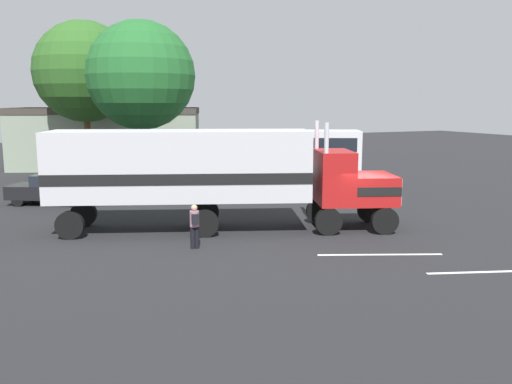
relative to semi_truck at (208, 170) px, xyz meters
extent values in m
plane|color=#232326|center=(5.75, -2.45, -2.52)|extent=(120.00, 120.00, 0.00)
cube|color=silver|center=(4.27, -5.95, -2.52)|extent=(4.12, 1.85, 0.01)
cube|color=silver|center=(6.37, -9.02, -2.52)|extent=(4.21, 1.58, 0.01)
cube|color=#B21919|center=(6.40, -2.40, -0.82)|extent=(2.56, 2.97, 1.20)
cube|color=#B21919|center=(4.90, -1.84, -0.32)|extent=(2.19, 2.83, 2.20)
cube|color=silver|center=(7.28, -2.73, -0.82)|extent=(0.81, 2.00, 1.08)
cube|color=black|center=(6.40, -2.40, -0.76)|extent=(2.58, 3.01, 0.36)
cylinder|color=silver|center=(4.77, -0.62, 0.28)|extent=(0.18, 0.18, 3.40)
cylinder|color=silver|center=(4.00, -2.68, 0.28)|extent=(0.18, 0.18, 3.40)
cube|color=silver|center=(-1.05, 0.38, 0.23)|extent=(10.75, 6.11, 2.80)
cube|color=black|center=(-1.05, 0.38, -0.19)|extent=(10.76, 6.15, 0.44)
cylinder|color=silver|center=(5.75, -0.77, -1.57)|extent=(1.44, 1.05, 0.64)
cylinder|color=black|center=(7.07, -1.47, -1.97)|extent=(1.14, 0.67, 1.10)
cylinder|color=black|center=(6.30, -3.53, -1.97)|extent=(1.14, 0.67, 1.10)
cylinder|color=black|center=(4.91, -0.67, -1.97)|extent=(1.14, 0.67, 1.10)
cylinder|color=black|center=(4.14, -2.73, -1.97)|extent=(1.14, 0.67, 1.10)
cylinder|color=black|center=(0.28, 1.06, -1.97)|extent=(1.14, 0.67, 1.10)
cylinder|color=black|center=(-0.49, -1.00, -1.97)|extent=(1.14, 0.67, 1.10)
cylinder|color=black|center=(-4.64, 2.90, -1.97)|extent=(1.14, 0.67, 1.10)
cylinder|color=black|center=(-5.41, 0.84, -1.97)|extent=(1.14, 0.67, 1.10)
cylinder|color=black|center=(-1.46, -2.48, -2.11)|extent=(0.18, 0.18, 0.82)
cylinder|color=black|center=(-1.32, -2.50, -2.11)|extent=(0.18, 0.18, 0.82)
cylinder|color=#A5728C|center=(-1.39, -2.49, -1.41)|extent=(0.34, 0.34, 0.58)
sphere|color=tan|center=(-1.39, -2.49, -1.01)|extent=(0.23, 0.23, 0.23)
cube|color=black|center=(-1.42, -2.68, -1.39)|extent=(0.28, 0.19, 0.36)
cube|color=silver|center=(9.08, 11.86, -0.57)|extent=(11.00, 7.14, 2.90)
cube|color=black|center=(9.08, 11.86, 0.01)|extent=(10.42, 6.88, 0.90)
cylinder|color=black|center=(13.25, 11.06, -2.02)|extent=(1.02, 0.69, 1.00)
cylinder|color=black|center=(12.26, 9.04, -2.02)|extent=(1.02, 0.69, 1.00)
cylinder|color=black|center=(6.25, 14.50, -2.02)|extent=(1.02, 0.69, 1.00)
cylinder|color=black|center=(5.26, 12.48, -2.02)|extent=(1.02, 0.69, 1.00)
cube|color=black|center=(-5.48, 8.94, -1.85)|extent=(4.73, 3.68, 0.70)
cube|color=#1E232D|center=(-5.30, 8.85, -1.23)|extent=(2.64, 2.46, 0.55)
cylinder|color=black|center=(-7.17, 8.97, -2.20)|extent=(0.67, 0.50, 0.64)
cylinder|color=black|center=(-6.42, 10.34, -2.20)|extent=(0.67, 0.50, 0.64)
cylinder|color=black|center=(-4.53, 7.54, -2.20)|extent=(0.67, 0.50, 0.64)
cylinder|color=black|center=(-3.79, 8.91, -2.20)|extent=(0.67, 0.50, 0.64)
cylinder|color=brown|center=(-0.06, 11.58, -0.23)|extent=(0.44, 0.44, 4.60)
sphere|color=#22622A|center=(-0.06, 11.58, 4.31)|extent=(6.39, 6.39, 6.39)
cylinder|color=brown|center=(-2.32, 19.12, -0.07)|extent=(0.44, 0.44, 4.92)
sphere|color=#2D5E21|center=(-2.32, 19.12, 4.84)|extent=(6.98, 6.98, 6.98)
cube|color=gray|center=(-0.12, 24.18, -0.11)|extent=(15.62, 10.67, 4.83)
cube|color=#3F3833|center=(-0.12, 24.18, 2.05)|extent=(15.75, 10.80, 0.50)
camera|label=1|loc=(-7.23, -20.97, 2.77)|focal=38.12mm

